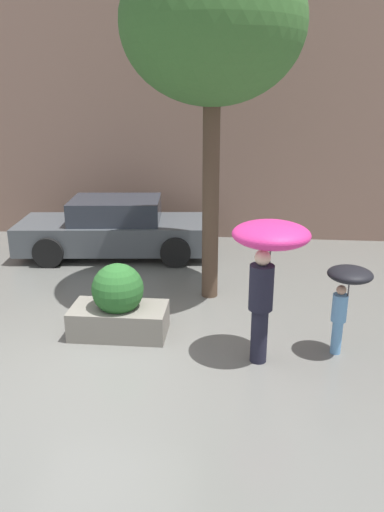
# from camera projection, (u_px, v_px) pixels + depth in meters

# --- Properties ---
(ground_plane) EXTENTS (40.00, 40.00, 0.00)m
(ground_plane) POSITION_uv_depth(u_px,v_px,m) (103.00, 361.00, 6.96)
(ground_plane) COLOR slate
(building_facade) EXTENTS (18.00, 0.30, 6.00)m
(building_facade) POSITION_uv_depth(u_px,v_px,m) (165.00, 116.00, 12.15)
(building_facade) COLOR #8C6B5B
(building_facade) RESTS_ON ground
(planter_box) EXTENTS (1.46, 0.79, 1.14)m
(planter_box) POSITION_uv_depth(u_px,v_px,m) (119.00, 305.00, 7.59)
(planter_box) COLOR gray
(planter_box) RESTS_ON ground
(person_adult) EXTENTS (1.03, 1.03, 1.97)m
(person_adult) POSITION_uv_depth(u_px,v_px,m) (268.00, 252.00, 6.54)
(person_adult) COLOR #1E1E2D
(person_adult) RESTS_ON ground
(person_child) EXTENTS (0.61, 0.61, 1.32)m
(person_child) POSITION_uv_depth(u_px,v_px,m) (347.00, 287.00, 6.82)
(person_child) COLOR #669ED1
(person_child) RESTS_ON ground
(parked_car_near) EXTENTS (4.49, 2.20, 1.30)m
(parked_car_near) POSITION_uv_depth(u_px,v_px,m) (117.00, 229.00, 11.29)
(parked_car_near) COLOR #4C5156
(parked_car_near) RESTS_ON ground
(street_tree) EXTENTS (2.93, 2.93, 5.82)m
(street_tree) POSITION_uv_depth(u_px,v_px,m) (213.00, 26.00, 7.76)
(street_tree) COLOR brown
(street_tree) RESTS_ON ground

